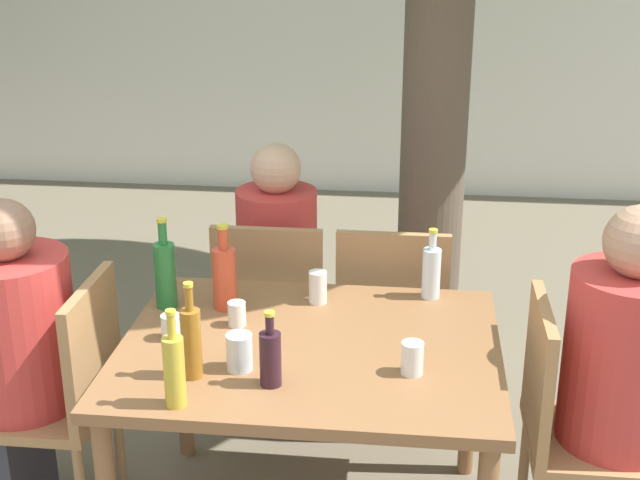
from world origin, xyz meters
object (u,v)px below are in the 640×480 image
Objects in this scene: drinking_glass_0 at (412,358)px; drinking_glass_1 at (318,287)px; amber_bottle_1 at (191,341)px; green_bottle_4 at (165,273)px; person_seated_2 at (281,284)px; drinking_glass_4 at (239,352)px; person_seated_0 at (0,379)px; soda_bottle_0 at (224,276)px; oil_cruet_2 at (174,369)px; drinking_glass_2 at (237,314)px; patio_chair_0 at (65,389)px; dining_table_front at (310,367)px; water_bottle_3 at (431,271)px; patio_chair_2 at (272,309)px; patio_chair_3 at (392,314)px; wine_bottle_5 at (270,357)px; drinking_glass_3 at (171,327)px; patio_chair_1 at (570,419)px.

drinking_glass_0 is 0.59m from drinking_glass_1.
amber_bottle_1 is 0.53m from green_bottle_4.
drinking_glass_4 is at bearing 92.71° from person_seated_2.
green_bottle_4 is at bearing -170.02° from drinking_glass_1.
person_seated_0 reaches higher than soda_bottle_0.
drinking_glass_4 is (0.14, 0.23, -0.06)m from oil_cruet_2.
soda_bottle_0 is 0.66m from oil_cruet_2.
drinking_glass_2 is at bearing -62.92° from soda_bottle_0.
patio_chair_0 is 0.23m from person_seated_0.
green_bottle_4 is 0.96m from drinking_glass_0.
water_bottle_3 reaches higher than dining_table_front.
water_bottle_3 is at bearing 84.32° from drinking_glass_0.
amber_bottle_1 is at bearing -171.91° from drinking_glass_0.
patio_chair_2 is 1.00× the size of patio_chair_3.
patio_chair_3 is 2.97× the size of amber_bottle_1.
dining_table_front is 0.63m from green_bottle_4.
patio_chair_3 is 3.85× the size of wine_bottle_5.
drinking_glass_1 is (0.31, 0.58, -0.06)m from amber_bottle_1.
water_bottle_3 is at bearing 108.66° from patio_chair_0.
wine_bottle_5 reaches higher than drinking_glass_2.
patio_chair_2 is at bearing 90.00° from person_seated_2.
patio_chair_3 reaches higher than drinking_glass_3.
patio_chair_3 is 0.83m from soda_bottle_0.
drinking_glass_1 is 1.41× the size of drinking_glass_3.
drinking_glass_0 is (0.66, -0.40, -0.07)m from soda_bottle_0.
soda_bottle_0 is at bearing 90.70° from amber_bottle_1.
green_bottle_4 is at bearing 113.31° from person_seated_0.
drinking_glass_0 is at bearing 117.40° from person_seated_2.
patio_chair_0 is at bearing 164.03° from drinking_glass_4.
amber_bottle_1 is 1.17× the size of water_bottle_3.
patio_chair_1 is 1.93m from person_seated_0.
water_bottle_3 is 3.11× the size of drinking_glass_3.
soda_bottle_0 reaches higher than drinking_glass_2.
water_bottle_3 is 0.95m from drinking_glass_3.
person_seated_0 is (-1.08, -0.00, -0.11)m from dining_table_front.
green_bottle_4 is 0.54m from drinking_glass_1.
patio_chair_3 is 7.72× the size of drinking_glass_1.
drinking_glass_4 is at bearing 100.24° from patio_chair_1.
oil_cruet_2 is at bearing -90.10° from soda_bottle_0.
drinking_glass_4 is (0.89, -0.19, 0.26)m from person_seated_0.
drinking_glass_3 reaches higher than dining_table_front.
patio_chair_2 is 0.81m from drinking_glass_3.
patio_chair_2 is 0.96m from drinking_glass_4.
dining_table_front is 1.35× the size of patio_chair_2.
amber_bottle_1 is 2.64× the size of drinking_glass_4.
drinking_glass_1 is 1.02× the size of drinking_glass_4.
amber_bottle_1 reaches higher than drinking_glass_1.
green_bottle_4 reaches higher than patio_chair_1.
oil_cruet_2 reaches higher than drinking_glass_4.
person_seated_2 is 1.42m from oil_cruet_2.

